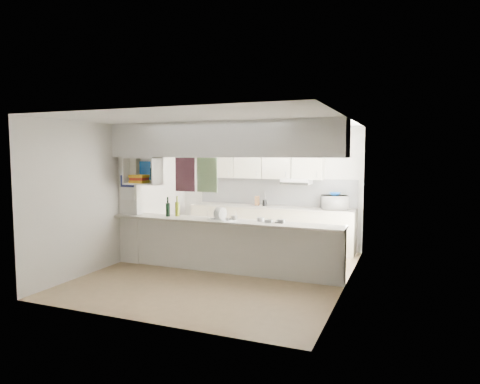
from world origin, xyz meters
The scene contains 16 objects.
floor centered at (0.00, 0.00, 0.00)m, with size 4.80×4.80×0.00m, color #9D825B.
ceiling centered at (0.00, 0.00, 2.60)m, with size 4.80×4.80×0.00m, color white.
wall_back centered at (0.00, 2.40, 1.30)m, with size 4.20×4.20×0.00m, color silver.
wall_left centered at (-2.10, 0.00, 1.30)m, with size 4.80×4.80×0.00m, color silver.
wall_right centered at (2.10, 0.00, 1.30)m, with size 4.80×4.80×0.00m, color silver.
servery_partition centered at (-0.17, 0.00, 1.66)m, with size 4.20×0.50×2.60m.
cubby_shelf centered at (-1.57, -0.06, 1.71)m, with size 0.65×0.35×0.50m.
kitchen_run centered at (0.16, 2.14, 0.83)m, with size 3.60×0.63×2.24m.
microwave centered at (1.56, 2.12, 1.07)m, with size 0.52×0.35×0.29m, color white.
bowl centered at (1.56, 2.15, 1.24)m, with size 0.23×0.23×0.06m, color #0E429A.
dish_rack centered at (-0.02, 0.01, 1.01)m, with size 0.49×0.42×0.22m.
cup centered at (0.25, -0.06, 0.98)m, with size 0.11×0.11×0.09m, color white.
wine_bottles centered at (-1.02, 0.05, 1.06)m, with size 0.23×0.16×0.37m.
plastic_tubs centered at (0.81, 0.08, 0.95)m, with size 0.48×0.21×0.06m.
utensil_jar centered at (0.04, 2.15, 0.99)m, with size 0.10×0.10×0.14m, color black.
knife_block centered at (-0.14, 2.18, 1.02)m, with size 0.10×0.08×0.21m, color #4F321B.
Camera 1 is at (3.02, -6.67, 2.06)m, focal length 32.00 mm.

